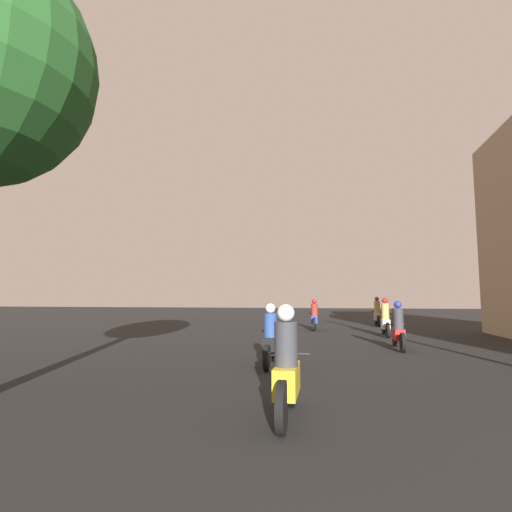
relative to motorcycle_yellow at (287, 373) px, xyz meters
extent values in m
cylinder|color=black|center=(0.00, 0.66, -0.30)|extent=(0.10, 0.64, 0.64)
cylinder|color=black|center=(0.00, -0.61, -0.30)|extent=(0.10, 0.64, 0.64)
cube|color=gold|center=(0.00, 0.02, -0.10)|extent=(0.30, 0.90, 0.40)
cylinder|color=black|center=(0.00, 0.44, 0.20)|extent=(0.60, 0.04, 0.04)
cylinder|color=#2D2D33|center=(0.00, -0.07, 0.40)|extent=(0.32, 0.32, 0.60)
sphere|color=silver|center=(0.00, -0.07, 0.82)|extent=(0.24, 0.24, 0.24)
cylinder|color=black|center=(-0.81, 4.83, -0.33)|extent=(0.10, 0.58, 0.58)
cylinder|color=black|center=(-0.81, 3.46, -0.33)|extent=(0.10, 0.58, 0.58)
cube|color=black|center=(-0.81, 4.14, -0.13)|extent=(0.30, 0.80, 0.40)
cylinder|color=black|center=(-0.81, 4.59, 0.17)|extent=(0.60, 0.04, 0.04)
cylinder|color=navy|center=(-0.81, 4.06, 0.35)|extent=(0.32, 0.32, 0.57)
sphere|color=silver|center=(-0.81, 4.06, 0.76)|extent=(0.24, 0.24, 0.24)
cylinder|color=black|center=(2.75, 8.64, -0.33)|extent=(0.10, 0.58, 0.58)
cylinder|color=black|center=(2.75, 7.16, -0.33)|extent=(0.10, 0.58, 0.58)
cube|color=red|center=(2.75, 7.90, -0.15)|extent=(0.30, 0.85, 0.35)
cylinder|color=black|center=(2.75, 8.39, 0.12)|extent=(0.60, 0.04, 0.04)
cylinder|color=#2D2D33|center=(2.75, 7.82, 0.35)|extent=(0.32, 0.32, 0.65)
sphere|color=navy|center=(2.75, 7.82, 0.79)|extent=(0.24, 0.24, 0.24)
cylinder|color=black|center=(2.92, 12.79, -0.31)|extent=(0.10, 0.62, 0.62)
cylinder|color=black|center=(2.92, 11.47, -0.31)|extent=(0.10, 0.62, 0.62)
cube|color=silver|center=(2.92, 12.13, -0.11)|extent=(0.30, 0.75, 0.40)
cylinder|color=black|center=(2.92, 12.56, 0.19)|extent=(0.60, 0.04, 0.04)
cylinder|color=#B28E47|center=(2.92, 12.05, 0.43)|extent=(0.32, 0.32, 0.67)
sphere|color=#A51919|center=(2.92, 12.05, 0.88)|extent=(0.24, 0.24, 0.24)
cylinder|color=black|center=(-0.13, 15.50, -0.29)|extent=(0.10, 0.67, 0.67)
cylinder|color=black|center=(-0.13, 14.19, -0.29)|extent=(0.10, 0.67, 0.67)
cube|color=#1E389E|center=(-0.13, 14.84, -0.11)|extent=(0.30, 0.72, 0.37)
cylinder|color=black|center=(-0.13, 15.27, 0.18)|extent=(0.60, 0.04, 0.04)
cylinder|color=maroon|center=(-0.13, 14.77, 0.38)|extent=(0.32, 0.32, 0.61)
sphere|color=#A51919|center=(-0.13, 14.77, 0.81)|extent=(0.24, 0.24, 0.24)
cylinder|color=black|center=(3.31, 19.07, -0.31)|extent=(0.10, 0.62, 0.62)
cylinder|color=black|center=(3.31, 17.72, -0.31)|extent=(0.10, 0.62, 0.62)
cube|color=#ADADB2|center=(3.31, 18.40, -0.11)|extent=(0.30, 0.91, 0.40)
cylinder|color=black|center=(3.31, 18.84, 0.19)|extent=(0.60, 0.04, 0.04)
cylinder|color=#B28E47|center=(3.31, 18.31, 0.44)|extent=(0.32, 0.32, 0.70)
sphere|color=#A51919|center=(3.31, 18.31, 0.92)|extent=(0.24, 0.24, 0.24)
camera|label=1|loc=(0.59, -5.60, 1.04)|focal=28.00mm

